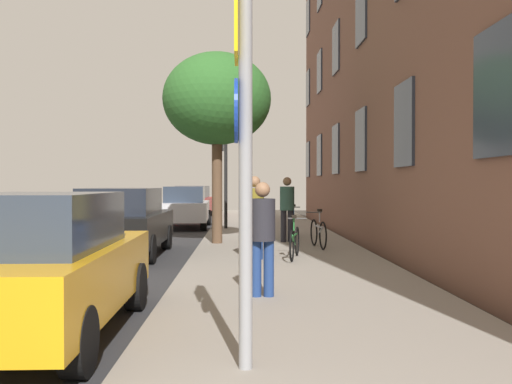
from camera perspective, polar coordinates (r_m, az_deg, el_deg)
name	(u,v)px	position (r m, az deg, el deg)	size (l,w,h in m)	color
ground_plane	(152,245)	(16.41, -10.37, -5.25)	(41.80, 41.80, 0.00)	#332D28
road_asphalt	(77,245)	(16.86, -17.47, -5.09)	(7.00, 38.00, 0.01)	#2D2D30
sidewalk	(276,243)	(16.23, 1.98, -5.09)	(4.20, 38.00, 0.12)	gray
sign_post	(243,139)	(4.95, -1.32, 5.32)	(0.16, 0.60, 3.48)	gray
traffic_light	(223,159)	(20.64, -3.33, 3.29)	(0.43, 0.24, 3.65)	black
tree_near	(217,100)	(15.64, -3.93, 9.20)	(2.94, 2.94, 5.16)	brown
bicycle_0	(295,242)	(12.30, 3.88, -4.98)	(0.50, 1.65, 0.94)	black
bicycle_1	(318,232)	(14.46, 6.26, -4.05)	(0.42, 1.65, 0.98)	black
bicycle_2	(294,224)	(17.54, 3.79, -3.19)	(0.42, 1.68, 0.99)	black
pedestrian_0	(262,231)	(8.13, 0.65, -3.94)	(0.51, 0.51, 1.64)	navy
pedestrian_1	(255,212)	(12.13, -0.13, -1.99)	(0.40, 0.40, 1.78)	navy
pedestrian_2	(287,205)	(15.81, 3.14, -1.30)	(0.47, 0.47, 1.80)	#26262D
car_0	(42,264)	(6.78, -20.68, -6.77)	(1.76, 4.25, 1.62)	orange
car_1	(123,221)	(13.86, -13.19, -2.87)	(1.90, 4.33, 1.62)	black
car_2	(185,207)	(22.35, -7.08, -1.47)	(1.86, 4.13, 1.62)	silver
car_3	(193,201)	(29.04, -6.31, -0.94)	(1.91, 4.38, 1.62)	red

